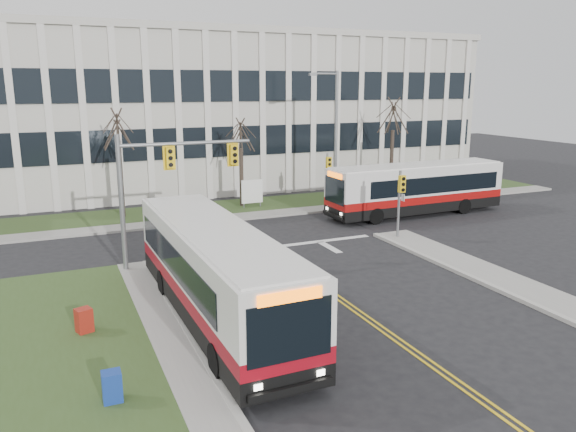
# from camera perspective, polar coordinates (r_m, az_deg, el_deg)

# --- Properties ---
(ground) EXTENTS (120.00, 120.00, 0.00)m
(ground) POSITION_cam_1_polar(r_m,az_deg,el_deg) (22.24, 5.75, -8.73)
(ground) COLOR black
(ground) RESTS_ON ground
(sidewalk_west) EXTENTS (1.20, 26.00, 0.14)m
(sidewalk_west) POSITION_cam_1_polar(r_m,az_deg,el_deg) (15.67, -8.66, -18.56)
(sidewalk_west) COLOR #9E9B93
(sidewalk_west) RESTS_ON ground
(sidewalk_cross) EXTENTS (44.00, 1.60, 0.14)m
(sidewalk_cross) POSITION_cam_1_polar(r_m,az_deg,el_deg) (37.38, 1.15, 0.50)
(sidewalk_cross) COLOR #9E9B93
(sidewalk_cross) RESTS_ON ground
(building_lawn) EXTENTS (44.00, 5.00, 0.12)m
(building_lawn) POSITION_cam_1_polar(r_m,az_deg,el_deg) (39.89, -0.52, 1.30)
(building_lawn) COLOR #344A20
(building_lawn) RESTS_ON ground
(office_building) EXTENTS (40.00, 16.00, 12.00)m
(office_building) POSITION_cam_1_polar(r_m,az_deg,el_deg) (50.36, -5.94, 10.52)
(office_building) COLOR beige
(office_building) RESTS_ON ground
(mast_arm_signal) EXTENTS (6.11, 0.38, 6.20)m
(mast_arm_signal) POSITION_cam_1_polar(r_m,az_deg,el_deg) (25.85, -12.99, 3.91)
(mast_arm_signal) COLOR slate
(mast_arm_signal) RESTS_ON ground
(signal_pole_near) EXTENTS (0.34, 0.39, 3.80)m
(signal_pole_near) POSITION_cam_1_polar(r_m,az_deg,el_deg) (30.88, 11.34, 2.15)
(signal_pole_near) COLOR slate
(signal_pole_near) RESTS_ON ground
(signal_pole_far) EXTENTS (0.34, 0.39, 3.80)m
(signal_pole_far) POSITION_cam_1_polar(r_m,az_deg,el_deg) (38.06, 4.07, 4.42)
(signal_pole_far) COLOR slate
(signal_pole_far) RESTS_ON ground
(streetlight) EXTENTS (2.15, 0.25, 9.20)m
(streetlight) POSITION_cam_1_polar(r_m,az_deg,el_deg) (38.84, 4.68, 8.59)
(streetlight) COLOR slate
(streetlight) RESTS_ON ground
(directory_sign) EXTENTS (1.50, 0.12, 2.00)m
(directory_sign) POSITION_cam_1_polar(r_m,az_deg,el_deg) (38.33, -3.68, 2.47)
(directory_sign) COLOR slate
(directory_sign) RESTS_ON ground
(tree_left) EXTENTS (1.80, 1.80, 7.70)m
(tree_left) POSITION_cam_1_polar(r_m,az_deg,el_deg) (36.31, -16.92, 8.26)
(tree_left) COLOR #42352B
(tree_left) RESTS_ON ground
(tree_mid) EXTENTS (1.80, 1.80, 6.82)m
(tree_mid) POSITION_cam_1_polar(r_m,az_deg,el_deg) (38.31, -4.83, 8.06)
(tree_mid) COLOR #42352B
(tree_mid) RESTS_ON ground
(tree_right) EXTENTS (1.80, 1.80, 8.25)m
(tree_right) POSITION_cam_1_polar(r_m,az_deg,el_deg) (43.40, 10.64, 9.83)
(tree_right) COLOR #42352B
(tree_right) RESTS_ON ground
(bus_main) EXTENTS (2.97, 12.66, 3.36)m
(bus_main) POSITION_cam_1_polar(r_m,az_deg,el_deg) (20.23, -7.32, -5.95)
(bus_main) COLOR silver
(bus_main) RESTS_ON ground
(bus_cross) EXTENTS (12.17, 2.92, 3.23)m
(bus_cross) POSITION_cam_1_polar(r_m,az_deg,el_deg) (37.39, 12.86, 2.59)
(bus_cross) COLOR silver
(bus_cross) RESTS_ON ground
(newspaper_box_blue) EXTENTS (0.51, 0.46, 0.95)m
(newspaper_box_blue) POSITION_cam_1_polar(r_m,az_deg,el_deg) (16.14, -17.43, -16.38)
(newspaper_box_blue) COLOR navy
(newspaper_box_blue) RESTS_ON ground
(newspaper_box_red) EXTENTS (0.62, 0.59, 0.95)m
(newspaper_box_red) POSITION_cam_1_polar(r_m,az_deg,el_deg) (20.46, -20.00, -10.07)
(newspaper_box_red) COLOR maroon
(newspaper_box_red) RESTS_ON ground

